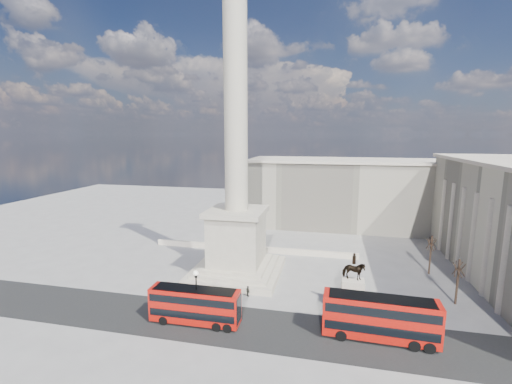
{
  "coord_description": "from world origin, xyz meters",
  "views": [
    {
      "loc": [
        14.52,
        -46.25,
        22.51
      ],
      "look_at": [
        3.5,
        3.44,
        13.97
      ],
      "focal_mm": 24.0,
      "sensor_mm": 36.0,
      "label": 1
    }
  ],
  "objects_px": {
    "red_bus_b": "(200,305)",
    "red_bus_c": "(381,318)",
    "pedestrian_standing": "(373,319)",
    "victorian_lamp": "(196,293)",
    "pedestrian_walking": "(407,303)",
    "pedestrian_crossing": "(248,291)",
    "red_bus_a": "(196,305)",
    "equestrian_statue": "(353,289)",
    "nelsons_column": "(237,196)"
  },
  "relations": [
    {
      "from": "red_bus_b",
      "to": "red_bus_c",
      "type": "bearing_deg",
      "value": 5.37
    },
    {
      "from": "red_bus_b",
      "to": "pedestrian_standing",
      "type": "distance_m",
      "value": 20.82
    },
    {
      "from": "red_bus_c",
      "to": "victorian_lamp",
      "type": "relative_size",
      "value": 1.82
    },
    {
      "from": "red_bus_b",
      "to": "pedestrian_walking",
      "type": "bearing_deg",
      "value": 22.03
    },
    {
      "from": "red_bus_c",
      "to": "pedestrian_crossing",
      "type": "bearing_deg",
      "value": 159.71
    },
    {
      "from": "red_bus_b",
      "to": "victorian_lamp",
      "type": "bearing_deg",
      "value": -96.01
    },
    {
      "from": "victorian_lamp",
      "to": "pedestrian_walking",
      "type": "distance_m",
      "value": 27.22
    },
    {
      "from": "pedestrian_standing",
      "to": "red_bus_a",
      "type": "bearing_deg",
      "value": -2.72
    },
    {
      "from": "red_bus_a",
      "to": "equestrian_statue",
      "type": "bearing_deg",
      "value": 22.37
    },
    {
      "from": "pedestrian_walking",
      "to": "pedestrian_standing",
      "type": "height_order",
      "value": "pedestrian_standing"
    },
    {
      "from": "equestrian_statue",
      "to": "pedestrian_standing",
      "type": "relative_size",
      "value": 4.56
    },
    {
      "from": "red_bus_a",
      "to": "pedestrian_crossing",
      "type": "xyz_separation_m",
      "value": [
        4.46,
        8.14,
        -1.55
      ]
    },
    {
      "from": "pedestrian_walking",
      "to": "red_bus_b",
      "type": "bearing_deg",
      "value": -169.8
    },
    {
      "from": "red_bus_b",
      "to": "pedestrian_standing",
      "type": "xyz_separation_m",
      "value": [
        20.49,
        3.51,
        -1.3
      ]
    },
    {
      "from": "pedestrian_crossing",
      "to": "red_bus_b",
      "type": "bearing_deg",
      "value": 111.49
    },
    {
      "from": "red_bus_b",
      "to": "victorian_lamp",
      "type": "relative_size",
      "value": 1.49
    },
    {
      "from": "red_bus_b",
      "to": "red_bus_c",
      "type": "relative_size",
      "value": 0.82
    },
    {
      "from": "red_bus_a",
      "to": "nelsons_column",
      "type": "bearing_deg",
      "value": 86.35
    },
    {
      "from": "pedestrian_walking",
      "to": "pedestrian_standing",
      "type": "bearing_deg",
      "value": -142.13
    },
    {
      "from": "nelsons_column",
      "to": "victorian_lamp",
      "type": "height_order",
      "value": "nelsons_column"
    },
    {
      "from": "red_bus_a",
      "to": "victorian_lamp",
      "type": "bearing_deg",
      "value": -35.79
    },
    {
      "from": "equestrian_statue",
      "to": "pedestrian_walking",
      "type": "relative_size",
      "value": 4.6
    },
    {
      "from": "red_bus_c",
      "to": "pedestrian_walking",
      "type": "height_order",
      "value": "red_bus_c"
    },
    {
      "from": "victorian_lamp",
      "to": "pedestrian_crossing",
      "type": "xyz_separation_m",
      "value": [
        4.22,
        8.3,
        -3.22
      ]
    },
    {
      "from": "pedestrian_standing",
      "to": "pedestrian_crossing",
      "type": "relative_size",
      "value": 1.07
    },
    {
      "from": "red_bus_a",
      "to": "pedestrian_crossing",
      "type": "height_order",
      "value": "red_bus_a"
    },
    {
      "from": "pedestrian_walking",
      "to": "pedestrian_crossing",
      "type": "distance_m",
      "value": 21.2
    },
    {
      "from": "pedestrian_walking",
      "to": "pedestrian_standing",
      "type": "xyz_separation_m",
      "value": [
        -4.79,
        -5.02,
        0.01
      ]
    },
    {
      "from": "pedestrian_walking",
      "to": "pedestrian_crossing",
      "type": "height_order",
      "value": "pedestrian_walking"
    },
    {
      "from": "pedestrian_crossing",
      "to": "pedestrian_walking",
      "type": "bearing_deg",
      "value": -127.46
    },
    {
      "from": "red_bus_c",
      "to": "pedestrian_standing",
      "type": "height_order",
      "value": "red_bus_c"
    },
    {
      "from": "red_bus_c",
      "to": "pedestrian_walking",
      "type": "distance_m",
      "value": 9.15
    },
    {
      "from": "victorian_lamp",
      "to": "pedestrian_walking",
      "type": "height_order",
      "value": "victorian_lamp"
    },
    {
      "from": "red_bus_b",
      "to": "equestrian_statue",
      "type": "relative_size",
      "value": 1.34
    },
    {
      "from": "red_bus_b",
      "to": "red_bus_a",
      "type": "bearing_deg",
      "value": -118.87
    },
    {
      "from": "victorian_lamp",
      "to": "pedestrian_crossing",
      "type": "height_order",
      "value": "victorian_lamp"
    },
    {
      "from": "equestrian_statue",
      "to": "pedestrian_walking",
      "type": "distance_m",
      "value": 7.35
    },
    {
      "from": "pedestrian_standing",
      "to": "red_bus_b",
      "type": "bearing_deg",
      "value": -4.06
    },
    {
      "from": "red_bus_b",
      "to": "victorian_lamp",
      "type": "xyz_separation_m",
      "value": [
        -0.12,
        -0.73,
        1.87
      ]
    },
    {
      "from": "victorian_lamp",
      "to": "red_bus_b",
      "type": "bearing_deg",
      "value": 80.6
    },
    {
      "from": "victorian_lamp",
      "to": "pedestrian_crossing",
      "type": "bearing_deg",
      "value": 63.03
    },
    {
      "from": "victorian_lamp",
      "to": "equestrian_statue",
      "type": "bearing_deg",
      "value": 23.69
    },
    {
      "from": "red_bus_a",
      "to": "pedestrian_standing",
      "type": "relative_size",
      "value": 6.59
    },
    {
      "from": "nelsons_column",
      "to": "red_bus_c",
      "type": "relative_size",
      "value": 4.04
    },
    {
      "from": "nelsons_column",
      "to": "victorian_lamp",
      "type": "xyz_separation_m",
      "value": [
        -0.59,
        -15.74,
        -8.92
      ]
    },
    {
      "from": "red_bus_b",
      "to": "victorian_lamp",
      "type": "height_order",
      "value": "victorian_lamp"
    },
    {
      "from": "victorian_lamp",
      "to": "equestrian_statue",
      "type": "height_order",
      "value": "equestrian_statue"
    },
    {
      "from": "pedestrian_walking",
      "to": "pedestrian_standing",
      "type": "distance_m",
      "value": 6.94
    },
    {
      "from": "victorian_lamp",
      "to": "pedestrian_crossing",
      "type": "distance_m",
      "value": 9.86
    },
    {
      "from": "nelsons_column",
      "to": "red_bus_a",
      "type": "xyz_separation_m",
      "value": [
        -0.82,
        -15.58,
        -10.6
      ]
    }
  ]
}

